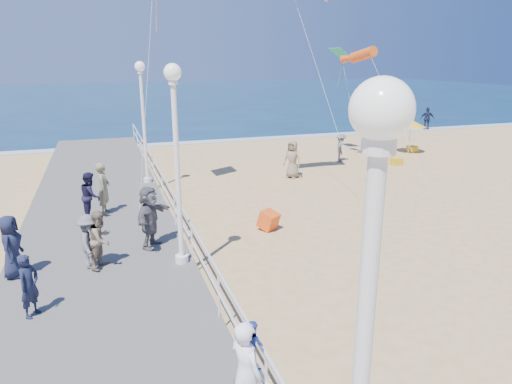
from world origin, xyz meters
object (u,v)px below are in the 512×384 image
object	(u,v)px
beach_walker_c	(292,159)
beach_chair_right	(412,149)
box_kite	(268,222)
beach_chair_left	(396,162)
spectator_4	(11,247)
lamp_post_mid	(176,146)
spectator_0	(29,286)
spectator_5	(150,217)
lamp_post_far	(143,110)
woman_holding_toddler	(246,373)
spectator_2	(89,241)
beach_walker_b	(427,119)
lamp_post_near	(363,348)
beach_walker_a	(341,148)
toddler_held	(252,344)
spectator_1	(101,239)
spectator_6	(104,188)
spectator_7	(91,196)
beach_umbrella	(411,123)

from	to	relation	value
beach_walker_c	beach_chair_right	distance (m)	10.56
box_kite	beach_chair_left	world-z (taller)	box_kite
spectator_4	box_kite	size ratio (longest dim) A/B	2.77
lamp_post_mid	beach_walker_c	size ratio (longest dim) A/B	2.80
lamp_post_mid	spectator_0	world-z (taller)	lamp_post_mid
spectator_5	box_kite	distance (m)	4.43
lamp_post_far	woman_holding_toddler	size ratio (longest dim) A/B	3.07
spectator_2	beach_walker_b	xyz separation A→B (m)	(26.67, 19.78, -0.20)
lamp_post_near	beach_walker_c	bearing A→B (deg)	68.31
lamp_post_near	beach_walker_b	bearing A→B (deg)	50.28
spectator_0	beach_walker_a	bearing A→B (deg)	-16.01
toddler_held	beach_walker_a	distance (m)	20.81
spectator_1	spectator_6	distance (m)	4.68
spectator_4	beach_chair_left	size ratio (longest dim) A/B	3.02
spectator_7	beach_chair_right	size ratio (longest dim) A/B	3.05
spectator_1	beach_chair_left	distance (m)	18.54
spectator_7	beach_chair_right	distance (m)	21.08
lamp_post_mid	spectator_0	bearing A→B (deg)	-154.92
beach_walker_b	beach_chair_left	world-z (taller)	beach_walker_b
spectator_1	spectator_2	size ratio (longest dim) A/B	1.06
spectator_6	beach_walker_a	xyz separation A→B (m)	(13.24, 6.53, -0.51)
spectator_6	beach_chair_left	xyz separation A→B (m)	(15.81, 4.69, -1.14)
woman_holding_toddler	box_kite	size ratio (longest dim) A/B	2.89
woman_holding_toddler	spectator_7	world-z (taller)	woman_holding_toddler
beach_walker_b	beach_walker_c	size ratio (longest dim) A/B	1.00
spectator_5	beach_chair_left	distance (m)	16.86
beach_chair_left	spectator_1	bearing A→B (deg)	-149.60
lamp_post_far	spectator_0	distance (m)	11.53
spectator_0	beach_walker_b	world-z (taller)	beach_walker_b
spectator_4	beach_walker_c	xyz separation A→B (m)	(11.41, 8.52, -0.28)
lamp_post_near	spectator_4	world-z (taller)	lamp_post_near
toddler_held	box_kite	bearing A→B (deg)	-44.81
lamp_post_near	spectator_1	world-z (taller)	lamp_post_near
spectator_6	beach_walker_b	distance (m)	30.28
lamp_post_mid	spectator_4	xyz separation A→B (m)	(-4.23, 0.53, -2.43)
spectator_1	woman_holding_toddler	bearing A→B (deg)	-132.47
lamp_post_far	toddler_held	bearing A→B (deg)	-89.62
lamp_post_near	beach_chair_left	xyz separation A→B (m)	(13.91, 18.76, -3.46)
spectator_2	spectator_7	distance (m)	4.10
lamp_post_near	lamp_post_mid	xyz separation A→B (m)	(0.00, 9.00, 0.00)
lamp_post_far	spectator_2	xyz separation A→B (m)	(-2.38, -8.54, -2.51)
lamp_post_far	beach_chair_right	size ratio (longest dim) A/B	9.67
spectator_7	beach_walker_a	distance (m)	15.39
woman_holding_toddler	toddler_held	xyz separation A→B (m)	(0.15, 0.15, 0.37)
spectator_2	beach_chair_left	xyz separation A→B (m)	(16.28, 9.30, -0.95)
lamp_post_near	beach_chair_left	distance (m)	23.61
lamp_post_mid	beach_umbrella	xyz separation A→B (m)	(16.67, 12.41, -1.75)
box_kite	lamp_post_far	bearing A→B (deg)	84.35
lamp_post_mid	spectator_6	size ratio (longest dim) A/B	2.84
beach_walker_b	beach_chair_right	xyz separation A→B (m)	(-7.19, -7.65, -0.75)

